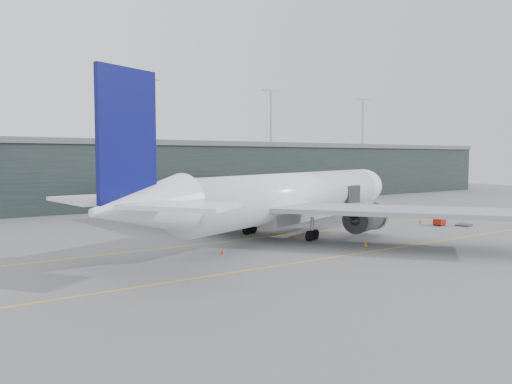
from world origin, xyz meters
TOP-DOWN VIEW (x-y plane):
  - ground at (0.00, 0.00)m, footprint 320.00×320.00m
  - taxiline_a at (0.00, -4.00)m, footprint 160.00×0.25m
  - taxiline_b at (0.00, -20.00)m, footprint 160.00×0.25m
  - taxiline_lead_main at (5.00, 20.00)m, footprint 0.25×60.00m
  - terminal at (-0.00, 58.00)m, footprint 240.00×36.00m
  - main_aircraft at (6.59, -3.60)m, footprint 67.46×62.30m
  - jet_bridge at (18.05, 23.59)m, footprint 10.55×44.60m
  - gse_cart at (32.23, -10.49)m, footprint 2.44×1.85m
  - baggage_dolly at (35.30, -13.01)m, footprint 3.18×2.83m
  - uld_a at (-5.89, 10.69)m, footprint 2.46×2.17m
  - uld_b at (-1.20, 11.37)m, footprint 2.69×2.38m
  - uld_c at (0.81, 11.27)m, footprint 2.30×2.06m
  - cone_nose at (32.10, -6.74)m, footprint 0.43×0.43m
  - cone_wing_stbd at (7.57, -17.31)m, footprint 0.48×0.48m
  - cone_wing_port at (8.16, 11.97)m, footprint 0.47×0.47m
  - cone_tail at (-9.99, -11.16)m, footprint 0.40×0.40m

SIDE VIEW (x-z plane):
  - ground at x=0.00m, z-range 0.00..0.00m
  - taxiline_a at x=0.00m, z-range 0.00..0.02m
  - taxiline_b at x=0.00m, z-range 0.00..0.02m
  - taxiline_lead_main at x=5.00m, z-range 0.00..0.02m
  - baggage_dolly at x=35.30m, z-range 0.03..0.29m
  - cone_tail at x=-9.99m, z-range 0.00..0.64m
  - cone_nose at x=32.10m, z-range 0.00..0.68m
  - cone_wing_port at x=8.16m, z-range 0.00..0.74m
  - cone_wing_stbd at x=7.57m, z-range 0.00..0.77m
  - gse_cart at x=32.23m, z-range 0.08..1.57m
  - uld_c at x=0.81m, z-range 0.04..1.78m
  - uld_a at x=-5.89m, z-range 0.05..1.95m
  - uld_b at x=-1.20m, z-range 0.05..2.11m
  - jet_bridge at x=18.05m, z-range 1.67..8.36m
  - main_aircraft at x=6.59m, z-range -4.33..15.40m
  - terminal at x=0.00m, z-range -6.88..22.12m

